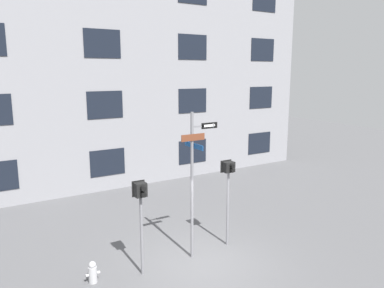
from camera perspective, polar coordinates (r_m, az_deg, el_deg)
name	(u,v)px	position (r m, az deg, el deg)	size (l,w,h in m)	color
ground_plane	(202,264)	(11.79, 1.59, -17.86)	(60.00, 60.00, 0.00)	#515154
building_facade	(102,75)	(18.24, -13.62, 10.25)	(24.00, 0.64, 11.09)	gray
street_sign_pole	(194,174)	(11.23, 0.33, -4.65)	(1.28, 1.00, 4.54)	slate
pedestrian_signal_left	(141,203)	(10.49, -7.81, -8.83)	(0.38, 0.40, 2.74)	slate
pedestrian_signal_right	(228,180)	(12.19, 5.56, -5.42)	(0.42, 0.40, 2.87)	slate
fire_hydrant	(93,272)	(11.13, -14.90, -18.39)	(0.40, 0.24, 0.62)	#A5A5A8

